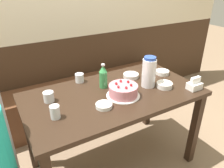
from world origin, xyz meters
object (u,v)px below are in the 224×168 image
object	(u,v)px
glass_shot_small	(55,112)
bowl_sauce_shallow	(162,72)
napkin_holder	(195,85)
bowl_side_dish	(104,106)
glass_water_tall	(80,78)
bench_seat	(78,101)
birthday_cake	(123,91)
water_pitcher	(149,72)
bowl_rice_small	(131,76)
bowl_soup_white	(164,85)
soju_bottle	(103,76)
glass_tumbler_short	(49,97)

from	to	relation	value
glass_shot_small	bowl_sauce_shallow	bearing A→B (deg)	9.50
bowl_sauce_shallow	napkin_holder	bearing A→B (deg)	-86.35
bowl_side_dish	glass_water_tall	size ratio (longest dim) A/B	1.57
bench_seat	bowl_sauce_shallow	distance (m)	1.08
birthday_cake	napkin_holder	bearing A→B (deg)	-19.28
bench_seat	water_pitcher	distance (m)	1.12
napkin_holder	bowl_rice_small	xyz separation A→B (m)	(-0.32, 0.44, -0.02)
napkin_holder	bowl_side_dish	world-z (taller)	napkin_holder
napkin_holder	bowl_soup_white	xyz separation A→B (m)	(-0.19, 0.14, -0.02)
soju_bottle	glass_shot_small	distance (m)	0.52
water_pitcher	bowl_rice_small	size ratio (longest dim) A/B	1.87
bowl_side_dish	glass_shot_small	distance (m)	0.33
bench_seat	glass_shot_small	world-z (taller)	glass_shot_small
bowl_side_dish	bowl_sauce_shallow	bearing A→B (deg)	17.05
water_pitcher	glass_water_tall	size ratio (longest dim) A/B	3.42
soju_bottle	glass_shot_small	bearing A→B (deg)	-154.65
napkin_holder	bowl_side_dish	distance (m)	0.77
soju_bottle	glass_water_tall	world-z (taller)	soju_bottle
birthday_cake	napkin_holder	size ratio (longest dim) A/B	2.33
bowl_rice_small	bowl_side_dish	xyz separation A→B (m)	(-0.44, -0.31, -0.00)
soju_bottle	glass_tumbler_short	distance (m)	0.45
napkin_holder	glass_tumbler_short	size ratio (longest dim) A/B	1.44
birthday_cake	glass_tumbler_short	bearing A→B (deg)	158.43
napkin_holder	bowl_soup_white	distance (m)	0.24
birthday_cake	bowl_side_dish	world-z (taller)	birthday_cake
bench_seat	glass_water_tall	bearing A→B (deg)	-106.55
glass_tumbler_short	glass_shot_small	bearing A→B (deg)	-95.10
glass_shot_small	napkin_holder	bearing A→B (deg)	-9.04
bowl_sauce_shallow	glass_tumbler_short	world-z (taller)	glass_tumbler_short
birthday_cake	glass_water_tall	bearing A→B (deg)	116.50
bowl_sauce_shallow	bowl_side_dish	bearing A→B (deg)	-162.95
bowl_soup_white	soju_bottle	bearing A→B (deg)	149.78
bowl_sauce_shallow	glass_tumbler_short	size ratio (longest dim) A/B	1.56
bowl_soup_white	napkin_holder	bearing A→B (deg)	-37.44
glass_shot_small	bowl_rice_small	bearing A→B (deg)	18.94
napkin_holder	glass_shot_small	xyz separation A→B (m)	(-1.08, 0.17, 0.01)
soju_bottle	glass_water_tall	distance (m)	0.24
bench_seat	glass_shot_small	xyz separation A→B (m)	(-0.49, -0.93, 0.56)
bench_seat	bowl_rice_small	bearing A→B (deg)	-67.42
birthday_cake	glass_shot_small	world-z (taller)	birthday_cake
water_pitcher	bowl_sauce_shallow	distance (m)	0.31
bowl_rice_small	bowl_side_dish	size ratio (longest dim) A/B	1.17
napkin_holder	glass_tumbler_short	distance (m)	1.13
bowl_rice_small	bowl_sauce_shallow	world-z (taller)	same
napkin_holder	bowl_rice_small	size ratio (longest dim) A/B	0.81
bowl_soup_white	glass_tumbler_short	size ratio (longest dim) A/B	1.68
soju_bottle	bowl_rice_small	distance (m)	0.31
water_pitcher	napkin_holder	xyz separation A→B (m)	(0.29, -0.23, -0.09)
bench_seat	glass_tumbler_short	distance (m)	1.01
glass_shot_small	glass_tumbler_short	bearing A→B (deg)	84.90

